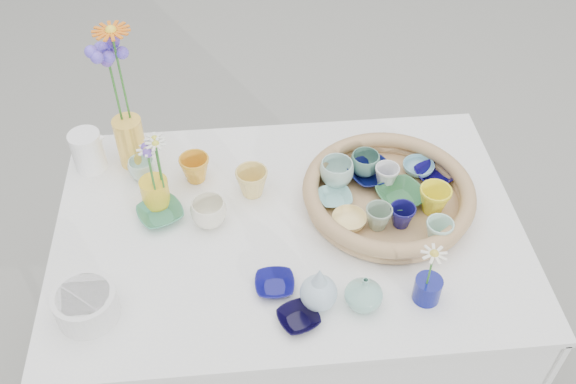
{
  "coord_description": "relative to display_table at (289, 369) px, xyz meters",
  "views": [
    {
      "loc": [
        -0.11,
        -1.16,
        2.06
      ],
      "look_at": [
        0.0,
        0.02,
        0.87
      ],
      "focal_mm": 40.0,
      "sensor_mm": 36.0,
      "label": 1
    }
  ],
  "objects": [
    {
      "name": "ground",
      "position": [
        0.0,
        0.0,
        0.0
      ],
      "size": [
        80.0,
        80.0,
        0.0
      ],
      "primitive_type": "plane",
      "color": "gray"
    },
    {
      "name": "display_table",
      "position": [
        0.0,
        0.0,
        0.0
      ],
      "size": [
        1.26,
        0.86,
        0.77
      ],
      "primitive_type": null,
      "color": "white",
      "rests_on": "ground"
    },
    {
      "name": "wicker_tray",
      "position": [
        0.28,
        0.05,
        0.8
      ],
      "size": [
        0.47,
        0.47,
        0.08
      ],
      "primitive_type": null,
      "color": "#9D774A",
      "rests_on": "display_table"
    },
    {
      "name": "tray_ceramic_0",
      "position": [
        0.25,
        0.14,
        0.8
      ],
      "size": [
        0.17,
        0.17,
        0.03
      ],
      "primitive_type": "imported",
      "rotation": [
        0.0,
        0.0,
        0.35
      ],
      "color": "#090E3E",
      "rests_on": "wicker_tray"
    },
    {
      "name": "tray_ceramic_1",
      "position": [
        0.43,
        0.12,
        0.8
      ],
      "size": [
        0.14,
        0.14,
        0.03
      ],
      "primitive_type": "imported",
      "rotation": [
        0.0,
        0.0,
        0.33
      ],
      "color": "#0A0541",
      "rests_on": "wicker_tray"
    },
    {
      "name": "tray_ceramic_2",
      "position": [
        0.39,
        -0.0,
        0.82
      ],
      "size": [
        0.11,
        0.11,
        0.08
      ],
      "primitive_type": "imported",
      "rotation": [
        0.0,
        0.0,
        -0.27
      ],
      "color": "yellow",
      "rests_on": "wicker_tray"
    },
    {
      "name": "tray_ceramic_3",
      "position": [
        0.32,
        0.05,
        0.8
      ],
      "size": [
        0.17,
        0.17,
        0.03
      ],
      "primitive_type": "imported",
      "rotation": [
        0.0,
        0.0,
        0.38
      ],
      "color": "#316E40",
      "rests_on": "wicker_tray"
    },
    {
      "name": "tray_ceramic_4",
      "position": [
        0.23,
        -0.04,
        0.82
      ],
      "size": [
        0.07,
        0.07,
        0.07
      ],
      "primitive_type": "imported",
      "rotation": [
        0.0,
        0.0,
        0.04
      ],
      "color": "gray",
      "rests_on": "wicker_tray"
    },
    {
      "name": "tray_ceramic_5",
      "position": [
        0.13,
        0.06,
        0.79
      ],
      "size": [
        0.1,
        0.1,
        0.02
      ],
      "primitive_type": "imported",
      "rotation": [
        0.0,
        0.0,
        0.12
      ],
      "color": "#81BEB9",
      "rests_on": "wicker_tray"
    },
    {
      "name": "tray_ceramic_6",
      "position": [
        0.15,
        0.13,
        0.82
      ],
      "size": [
        0.13,
        0.13,
        0.08
      ],
      "primitive_type": "imported",
      "rotation": [
        0.0,
        0.0,
        -0.42
      ],
      "color": "#A0C4B9",
      "rests_on": "wicker_tray"
    },
    {
      "name": "tray_ceramic_7",
      "position": [
        0.29,
        0.11,
        0.82
      ],
      "size": [
        0.07,
        0.07,
        0.06
      ],
      "primitive_type": "imported",
      "rotation": [
        0.0,
        0.0,
        -0.07
      ],
      "color": "silver",
      "rests_on": "wicker_tray"
    },
    {
      "name": "tray_ceramic_8",
      "position": [
        0.39,
        0.16,
        0.8
      ],
      "size": [
        0.11,
        0.11,
        0.03
      ],
      "primitive_type": "imported",
      "rotation": [
        0.0,
        0.0,
        0.32
      ],
      "color": "#75B7C7",
      "rests_on": "wicker_tray"
    },
    {
      "name": "tray_ceramic_9",
      "position": [
        0.3,
        -0.04,
        0.82
      ],
      "size": [
        0.08,
        0.08,
        0.06
      ],
      "primitive_type": "imported",
      "rotation": [
        0.0,
        0.0,
        -0.23
      ],
      "color": "#131051",
      "rests_on": "wicker_tray"
    },
    {
      "name": "tray_ceramic_10",
      "position": [
        0.16,
        -0.03,
        0.8
      ],
      "size": [
        0.12,
        0.12,
        0.03
      ],
      "primitive_type": "imported",
      "rotation": [
        0.0,
        0.0,
        -0.36
      ],
      "color": "#F4D988",
      "rests_on": "wicker_tray"
    },
    {
      "name": "tray_ceramic_11",
      "position": [
        0.38,
        -0.11,
        0.82
      ],
      "size": [
        0.08,
        0.08,
        0.07
      ],
      "primitive_type": "imported",
      "rotation": [
        0.0,
        0.0,
        0.08
      ],
      "color": "#A7DBC7",
      "rests_on": "wicker_tray"
    },
    {
      "name": "tray_ceramic_12",
      "position": [
        0.24,
        0.17,
        0.82
      ],
      "size": [
        0.11,
        0.11,
        0.07
      ],
      "primitive_type": "imported",
      "rotation": [
        0.0,
        0.0,
        -0.4
      ],
      "color": "#4A7866",
      "rests_on": "wicker_tray"
    },
    {
      "name": "loose_ceramic_0",
      "position": [
        -0.25,
        0.2,
        0.81
      ],
      "size": [
        0.1,
        0.1,
        0.08
      ],
      "primitive_type": "imported",
      "rotation": [
        0.0,
        0.0,
        0.11
      ],
      "color": "gold",
      "rests_on": "display_table"
    },
    {
      "name": "loose_ceramic_1",
      "position": [
        -0.09,
        0.13,
        0.81
      ],
      "size": [
        0.12,
        0.12,
        0.08
      ],
      "primitive_type": "imported",
      "rotation": [
        0.0,
        0.0,
        0.37
      ],
      "color": "#E3C569",
      "rests_on": "display_table"
    },
    {
      "name": "loose_ceramic_2",
      "position": [
        -0.35,
        0.06,
        0.78
      ],
      "size": [
        0.16,
        0.16,
        0.03
      ],
      "primitive_type": "imported",
      "rotation": [
        0.0,
        0.0,
        0.42
      ],
      "color": "#398263",
      "rests_on": "display_table"
    },
    {
      "name": "loose_ceramic_3",
      "position": [
        -0.21,
        0.03,
        0.8
      ],
      "size": [
        0.12,
        0.12,
        0.08
      ],
      "primitive_type": "imported",
      "rotation": [
        0.0,
        0.0,
        -0.31
      ],
      "color": "silver",
      "rests_on": "display_table"
    },
    {
      "name": "loose_ceramic_4",
      "position": [
        -0.05,
        -0.21,
        0.78
      ],
      "size": [
        0.1,
        0.1,
        0.02
      ],
      "primitive_type": "imported",
      "rotation": [
        0.0,
        0.0,
        -0.03
      ],
      "color": "#0D0D5E",
      "rests_on": "display_table"
    },
    {
      "name": "loose_ceramic_5",
      "position": [
        -0.4,
        0.23,
        0.8
      ],
      "size": [
        0.09,
        0.09,
        0.06
      ],
      "primitive_type": "imported",
      "rotation": [
        0.0,
        0.0,
        0.2
      ],
      "color": "silver",
      "rests_on": "display_table"
    },
    {
      "name": "loose_ceramic_6",
      "position": [
        -0.01,
        -0.31,
        0.78
      ],
      "size": [
        0.12,
        0.12,
        0.02
      ],
      "primitive_type": "imported",
      "rotation": [
        0.0,
        0.0,
        0.38
      ],
      "color": "black",
      "rests_on": "display_table"
    },
    {
      "name": "fluted_bowl",
      "position": [
        -0.5,
        -0.24,
        0.8
      ],
      "size": [
        0.2,
        0.2,
        0.08
      ],
      "primitive_type": null,
      "rotation": [
        0.0,
        0.0,
        -0.43
      ],
      "color": "silver",
      "rests_on": "display_table"
    },
    {
      "name": "bud_vase_paleblue",
      "position": [
        0.05,
        -0.27,
        0.83
      ],
      "size": [
        0.11,
        0.11,
        0.14
      ],
      "primitive_type": null,
      "rotation": [
        0.0,
        0.0,
        0.27
      ],
      "color": "#A5BFCF",
      "rests_on": "display_table"
    },
    {
      "name": "bud_vase_seafoam",
      "position": [
        0.15,
        -0.28,
        0.81
      ],
      "size": [
        0.12,
        0.12,
        0.1
      ],
      "primitive_type": "imported",
      "rotation": [
        0.0,
        0.0,
        -0.31
      ],
      "color": "#83BAA9",
      "rests_on": "display_table"
    },
    {
      "name": "bud_vase_cobalt",
      "position": [
        0.31,
        -0.27,
        0.8
      ],
      "size": [
        0.08,
        0.08,
        0.07
      ],
      "primitive_type": "cylinder",
      "rotation": [
        0.0,
        0.0,
        0.13
      ],
      "color": "navy",
      "rests_on": "display_table"
    },
    {
      "name": "single_daisy",
      "position": [
        0.3,
        -0.28,
        0.89
      ],
      "size": [
        0.09,
        0.09,
        0.13
      ],
      "primitive_type": null,
      "rotation": [
        0.0,
        0.0,
        -0.33
      ],
      "color": "white",
      "rests_on": "bud_vase_cobalt"
    },
    {
      "name": "tall_vase_yellow",
      "position": [
        -0.43,
        0.3,
        0.84
      ],
      "size": [
        0.11,
        0.11,
        0.16
      ],
      "primitive_type": "cylinder",
      "rotation": [
        0.0,
        0.0,
        0.34
      ],
      "color": "#FFC446",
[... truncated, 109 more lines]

